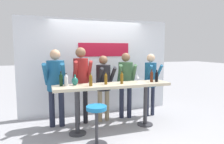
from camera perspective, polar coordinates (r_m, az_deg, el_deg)
ground_plane at (r=4.58m, az=0.34°, el=-15.96°), size 40.00×40.00×0.00m
back_wall at (r=5.49m, az=-4.04°, el=1.61°), size 4.14×0.12×2.56m
tasting_table at (r=4.33m, az=0.35°, el=-5.50°), size 2.54×0.54×1.01m
bar_stool at (r=3.71m, az=-4.43°, el=-13.37°), size 0.39×0.39×0.74m
person_far_left at (r=4.61m, az=-15.76°, el=-2.12°), size 0.53×0.63×1.75m
person_left at (r=4.65m, az=-8.83°, el=-1.28°), size 0.41×0.54×1.80m
person_center_left at (r=4.81m, az=-2.43°, el=-2.58°), size 0.45×0.55×1.60m
person_center at (r=5.03m, az=3.93°, el=-1.78°), size 0.50×0.60×1.66m
person_center_right at (r=5.29m, az=10.97°, el=-1.47°), size 0.36×0.49×1.64m
wine_bottle_0 at (r=4.06m, az=-6.11°, el=-2.25°), size 0.07×0.07×0.27m
wine_bottle_1 at (r=4.69m, az=12.64°, el=-1.19°), size 0.07×0.07×0.27m
wine_bottle_2 at (r=4.18m, az=-14.37°, el=-2.03°), size 0.07×0.07×0.30m
wine_bottle_3 at (r=4.31m, az=2.82°, el=-1.69°), size 0.06×0.06×0.28m
wine_bottle_4 at (r=4.23m, az=-1.77°, el=-1.93°), size 0.07×0.07×0.26m
wine_bottle_5 at (r=4.15m, az=-12.95°, el=-2.21°), size 0.08×0.08×0.26m
wine_bottle_6 at (r=4.62m, az=11.26°, el=-1.16°), size 0.07×0.07×0.30m
wine_glass_0 at (r=4.54m, az=7.32°, el=-1.35°), size 0.07×0.07×0.18m
decorative_vase at (r=4.21m, az=-10.54°, el=-2.53°), size 0.13×0.13×0.22m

